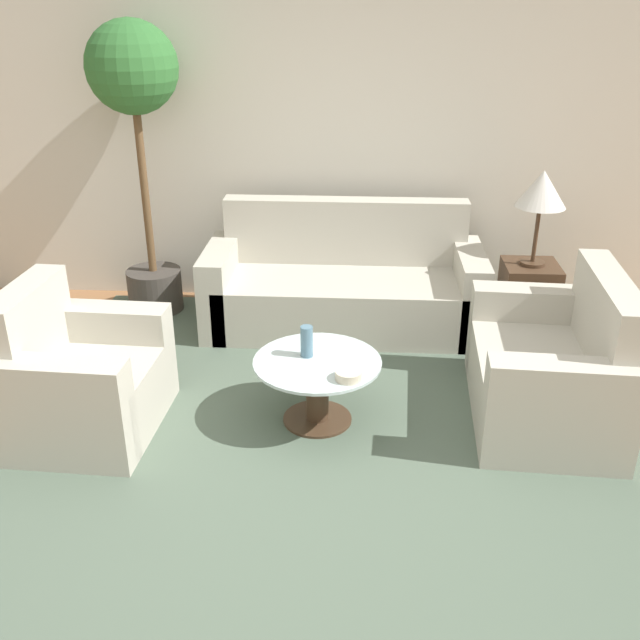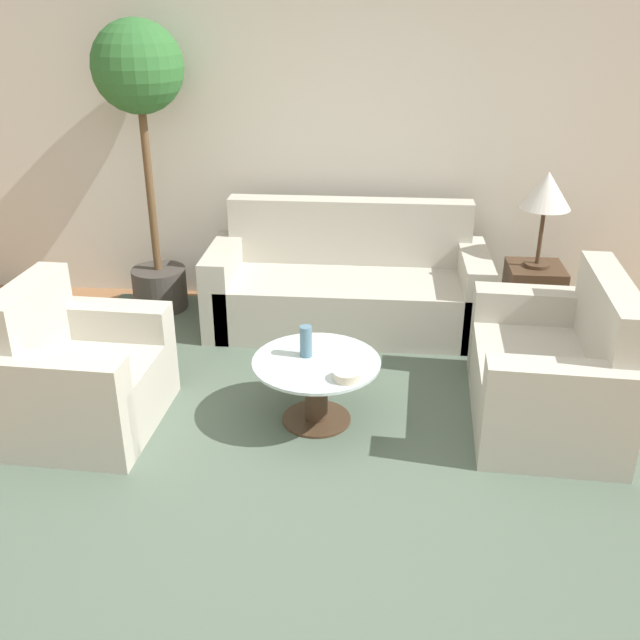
% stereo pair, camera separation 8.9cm
% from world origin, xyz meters
% --- Properties ---
extents(ground_plane, '(14.00, 14.00, 0.00)m').
position_xyz_m(ground_plane, '(0.00, 0.00, 0.00)').
color(ground_plane, '#8E603D').
extents(wall_back, '(10.00, 0.06, 2.60)m').
position_xyz_m(wall_back, '(0.00, 2.64, 1.30)').
color(wall_back, beige).
rests_on(wall_back, ground_plane).
extents(rug, '(3.67, 3.66, 0.01)m').
position_xyz_m(rug, '(0.14, 0.67, 0.00)').
color(rug, '#4C5B4C').
rests_on(rug, ground_plane).
extents(sofa_main, '(2.06, 0.84, 0.92)m').
position_xyz_m(sofa_main, '(0.25, 2.08, 0.29)').
color(sofa_main, '#B2AD9E').
rests_on(sofa_main, ground_plane).
extents(armchair, '(0.81, 0.95, 0.88)m').
position_xyz_m(armchair, '(-1.24, 0.52, 0.29)').
color(armchair, '#B2AD9E').
rests_on(armchair, ground_plane).
extents(loveseat, '(0.86, 1.27, 0.90)m').
position_xyz_m(loveseat, '(1.55, 0.82, 0.29)').
color(loveseat, '#B2AD9E').
rests_on(loveseat, ground_plane).
extents(coffee_table, '(0.75, 0.75, 0.41)m').
position_xyz_m(coffee_table, '(0.14, 0.67, 0.26)').
color(coffee_table, '#422D1E').
rests_on(coffee_table, ground_plane).
extents(side_table, '(0.39, 0.39, 0.54)m').
position_xyz_m(side_table, '(1.62, 2.00, 0.27)').
color(side_table, '#422D1E').
rests_on(side_table, ground_plane).
extents(table_lamp, '(0.35, 0.35, 0.69)m').
position_xyz_m(table_lamp, '(1.62, 2.00, 1.08)').
color(table_lamp, '#422D1E').
rests_on(table_lamp, side_table).
extents(potted_plant, '(0.66, 0.66, 2.19)m').
position_xyz_m(potted_plant, '(-1.27, 2.24, 1.55)').
color(potted_plant, '#3D3833').
rests_on(potted_plant, ground_plane).
extents(vase, '(0.07, 0.07, 0.19)m').
position_xyz_m(vase, '(0.08, 0.72, 0.50)').
color(vase, slate).
rests_on(vase, coffee_table).
extents(bowl, '(0.15, 0.15, 0.05)m').
position_xyz_m(bowl, '(0.33, 0.46, 0.43)').
color(bowl, beige).
rests_on(bowl, coffee_table).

